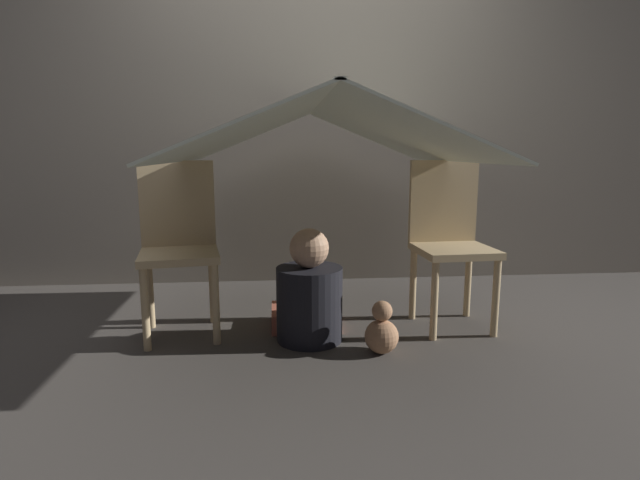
{
  "coord_description": "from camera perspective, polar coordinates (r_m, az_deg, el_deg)",
  "views": [
    {
      "loc": [
        -0.21,
        -2.29,
        0.92
      ],
      "look_at": [
        0.0,
        0.16,
        0.48
      ],
      "focal_mm": 28.0,
      "sensor_mm": 36.0,
      "label": 1
    }
  ],
  "objects": [
    {
      "name": "chair_right",
      "position": [
        2.71,
        14.56,
        0.39
      ],
      "size": [
        0.4,
        0.4,
        0.87
      ],
      "rotation": [
        0.0,
        0.0,
        0.06
      ],
      "color": "#D1B27F",
      "rests_on": "ground_plane"
    },
    {
      "name": "ground_plane",
      "position": [
        2.47,
        0.32,
        -11.62
      ],
      "size": [
        8.8,
        8.8,
        0.0
      ],
      "primitive_type": "plane",
      "color": "#47423D"
    },
    {
      "name": "wall_back",
      "position": [
        3.54,
        -1.57,
        15.56
      ],
      "size": [
        7.0,
        0.05,
        2.5
      ],
      "color": "gray",
      "rests_on": "ground_plane"
    },
    {
      "name": "floor_cushion",
      "position": [
        2.68,
        -1.68,
        -8.76
      ],
      "size": [
        0.36,
        0.28,
        0.1
      ],
      "color": "#CC664C",
      "rests_on": "ground_plane"
    },
    {
      "name": "person_front",
      "position": [
        2.44,
        -1.22,
        -6.36
      ],
      "size": [
        0.32,
        0.32,
        0.55
      ],
      "color": "black",
      "rests_on": "ground_plane"
    },
    {
      "name": "plush_toy",
      "position": [
        2.34,
        7.06,
        -10.39
      ],
      "size": [
        0.16,
        0.16,
        0.25
      ],
      "color": "tan",
      "rests_on": "ground_plane"
    },
    {
      "name": "sheet_canopy",
      "position": [
        2.45,
        0.0,
        12.4
      ],
      "size": [
        1.39,
        1.54,
        0.29
      ],
      "color": "silver"
    },
    {
      "name": "chair_left",
      "position": [
        2.6,
        -15.83,
        -0.07
      ],
      "size": [
        0.43,
        0.43,
        0.87
      ],
      "rotation": [
        0.0,
        0.0,
        0.17
      ],
      "color": "#D1B27F",
      "rests_on": "ground_plane"
    }
  ]
}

